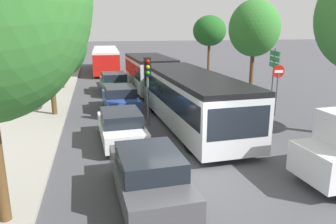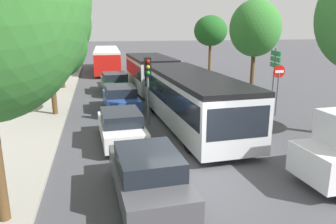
# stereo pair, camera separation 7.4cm
# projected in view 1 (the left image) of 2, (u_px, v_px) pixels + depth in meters

# --- Properties ---
(ground_plane) EXTENTS (200.00, 200.00, 0.00)m
(ground_plane) POSITION_uv_depth(u_px,v_px,m) (193.00, 185.00, 10.30)
(ground_plane) COLOR #47474C
(kerb_strip_left) EXTENTS (3.20, 37.70, 0.14)m
(kerb_strip_left) POSITION_uv_depth(u_px,v_px,m) (47.00, 99.00, 22.07)
(kerb_strip_left) COLOR #9E998E
(kerb_strip_left) RESTS_ON ground
(articulated_bus) EXTENTS (3.57, 17.93, 2.65)m
(articulated_bus) POSITION_uv_depth(u_px,v_px,m) (170.00, 84.00, 19.49)
(articulated_bus) COLOR silver
(articulated_bus) RESTS_ON ground
(city_bus_rear) EXTENTS (2.81, 11.40, 2.44)m
(city_bus_rear) POSITION_uv_depth(u_px,v_px,m) (106.00, 58.00, 35.74)
(city_bus_rear) COLOR red
(city_bus_rear) RESTS_ON ground
(queued_car_graphite) EXTENTS (2.02, 4.36, 1.49)m
(queued_car_graphite) POSITION_uv_depth(u_px,v_px,m) (149.00, 175.00, 9.31)
(queued_car_graphite) COLOR #47474C
(queued_car_graphite) RESTS_ON ground
(queued_car_white) EXTENTS (1.91, 4.13, 1.41)m
(queued_car_white) POSITION_uv_depth(u_px,v_px,m) (121.00, 127.00, 13.92)
(queued_car_white) COLOR white
(queued_car_white) RESTS_ON ground
(queued_car_blue) EXTENTS (2.00, 4.31, 1.47)m
(queued_car_blue) POSITION_uv_depth(u_px,v_px,m) (120.00, 98.00, 19.17)
(queued_car_blue) COLOR #284799
(queued_car_blue) RESTS_ON ground
(queued_car_green) EXTENTS (2.03, 4.38, 1.49)m
(queued_car_green) POSITION_uv_depth(u_px,v_px,m) (114.00, 83.00, 24.41)
(queued_car_green) COLOR #236638
(queued_car_green) RESTS_ON ground
(traffic_light) EXTENTS (0.33, 0.37, 3.40)m
(traffic_light) POSITION_uv_depth(u_px,v_px,m) (148.00, 76.00, 15.86)
(traffic_light) COLOR #56595E
(traffic_light) RESTS_ON ground
(no_entry_sign) EXTENTS (0.70, 0.08, 2.82)m
(no_entry_sign) POSITION_uv_depth(u_px,v_px,m) (278.00, 82.00, 17.82)
(no_entry_sign) COLOR #56595E
(no_entry_sign) RESTS_ON ground
(direction_sign_post) EXTENTS (0.27, 1.39, 3.60)m
(direction_sign_post) POSITION_uv_depth(u_px,v_px,m) (274.00, 66.00, 19.31)
(direction_sign_post) COLOR #56595E
(direction_sign_post) RESTS_ON ground
(tree_left_mid) EXTENTS (3.96, 3.96, 5.93)m
(tree_left_mid) POSITION_uv_depth(u_px,v_px,m) (48.00, 45.00, 17.22)
(tree_left_mid) COLOR #51381E
(tree_left_mid) RESTS_ON ground
(tree_left_far) EXTENTS (4.92, 4.92, 7.91)m
(tree_left_far) POSITION_uv_depth(u_px,v_px,m) (57.00, 23.00, 24.50)
(tree_left_far) COLOR #51381E
(tree_left_far) RESTS_ON ground
(tree_left_distant) EXTENTS (3.40, 3.40, 5.61)m
(tree_left_distant) POSITION_uv_depth(u_px,v_px,m) (72.00, 36.00, 34.27)
(tree_left_distant) COLOR #51381E
(tree_left_distant) RESTS_ON ground
(tree_right_mid) EXTENTS (3.50, 3.50, 6.62)m
(tree_right_mid) POSITION_uv_depth(u_px,v_px,m) (254.00, 28.00, 22.42)
(tree_right_mid) COLOR #51381E
(tree_right_mid) RESTS_ON ground
(tree_right_far) EXTENTS (3.25, 3.25, 5.86)m
(tree_right_far) POSITION_uv_depth(u_px,v_px,m) (210.00, 31.00, 32.08)
(tree_right_far) COLOR #51381E
(tree_right_far) RESTS_ON ground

